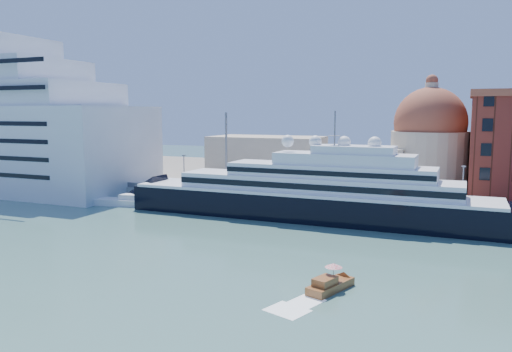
% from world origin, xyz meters
% --- Properties ---
extents(ground, '(400.00, 400.00, 0.00)m').
position_xyz_m(ground, '(0.00, 0.00, 0.00)').
color(ground, '#365D57').
rests_on(ground, ground).
extents(quay, '(180.00, 10.00, 2.50)m').
position_xyz_m(quay, '(0.00, 34.00, 1.25)').
color(quay, gray).
rests_on(quay, ground).
extents(land, '(260.00, 72.00, 2.00)m').
position_xyz_m(land, '(0.00, 75.00, 1.00)').
color(land, slate).
rests_on(land, ground).
extents(quay_fence, '(180.00, 0.10, 1.20)m').
position_xyz_m(quay_fence, '(0.00, 29.50, 3.10)').
color(quay_fence, slate).
rests_on(quay_fence, quay).
extents(superyacht, '(81.44, 11.29, 24.34)m').
position_xyz_m(superyacht, '(-0.27, 23.00, 4.20)').
color(superyacht, black).
rests_on(superyacht, ground).
extents(service_barge, '(12.73, 6.20, 2.74)m').
position_xyz_m(service_barge, '(-39.77, 20.51, 0.79)').
color(service_barge, white).
rests_on(service_barge, ground).
extents(water_taxi, '(4.45, 7.27, 3.27)m').
position_xyz_m(water_taxi, '(16.43, -13.92, 0.79)').
color(water_taxi, brown).
rests_on(water_taxi, ground).
extents(church, '(66.00, 18.00, 25.50)m').
position_xyz_m(church, '(6.39, 57.72, 10.91)').
color(church, beige).
rests_on(church, land).
extents(lamp_posts, '(120.80, 2.40, 18.00)m').
position_xyz_m(lamp_posts, '(-12.67, 32.27, 9.84)').
color(lamp_posts, slate).
rests_on(lamp_posts, quay).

